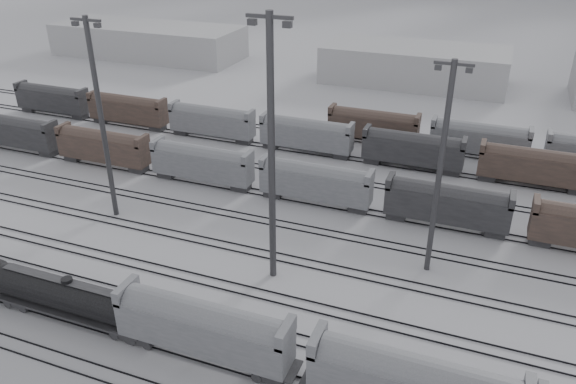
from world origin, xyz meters
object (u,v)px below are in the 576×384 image
(tank_car_b, at_px, (70,297))
(hopper_car_a, at_px, (203,326))
(hopper_car_b, at_px, (415,383))
(light_mast_c, at_px, (271,150))

(tank_car_b, xyz_separation_m, hopper_car_a, (14.30, 0.00, 0.90))
(tank_car_b, distance_m, hopper_car_b, 32.34)
(light_mast_c, bearing_deg, hopper_car_a, -93.22)
(tank_car_b, xyz_separation_m, hopper_car_b, (32.33, 0.00, 0.97))
(hopper_car_a, bearing_deg, hopper_car_b, 0.00)
(hopper_car_a, distance_m, light_mast_c, 17.66)
(tank_car_b, relative_size, light_mast_c, 0.66)
(hopper_car_a, height_order, light_mast_c, light_mast_c)
(light_mast_c, bearing_deg, tank_car_b, -137.75)
(tank_car_b, bearing_deg, hopper_car_a, 0.00)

